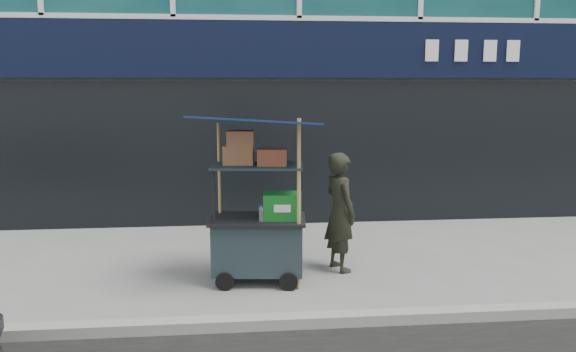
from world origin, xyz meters
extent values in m
plane|color=slate|center=(0.00, 0.00, 0.00)|extent=(80.00, 80.00, 0.00)
cube|color=gray|center=(0.00, -0.20, 0.06)|extent=(80.00, 0.18, 0.12)
cube|color=black|center=(0.00, 3.86, 2.90)|extent=(15.68, 0.06, 0.90)
cube|color=black|center=(0.00, 3.90, 1.20)|extent=(15.68, 0.04, 2.40)
cube|color=black|center=(-0.81, 1.14, 0.44)|extent=(1.12, 0.73, 0.62)
cylinder|color=black|center=(-1.21, 0.86, 0.11)|extent=(0.22, 0.07, 0.21)
cylinder|color=black|center=(-0.48, 0.78, 0.11)|extent=(0.22, 0.07, 0.21)
cube|color=black|center=(-0.81, 1.14, 0.77)|extent=(1.20, 0.81, 0.04)
cylinder|color=black|center=(-1.32, 0.93, 1.08)|extent=(0.03, 0.03, 0.66)
cylinder|color=black|center=(-0.35, 0.83, 1.08)|extent=(0.03, 0.03, 0.66)
cylinder|color=black|center=(-1.27, 1.46, 1.08)|extent=(0.03, 0.03, 0.66)
cylinder|color=black|center=(-0.30, 1.36, 1.08)|extent=(0.03, 0.03, 0.66)
cube|color=black|center=(-0.81, 1.14, 1.42)|extent=(1.12, 0.73, 0.03)
cylinder|color=#9D8246|center=(-0.35, 0.83, 1.00)|extent=(0.05, 0.05, 1.99)
cylinder|color=#9D8246|center=(-1.27, 1.46, 0.95)|extent=(0.04, 0.04, 1.90)
cube|color=#0D1949|center=(-0.81, 1.14, 1.95)|extent=(1.60, 1.21, 0.17)
cube|color=#0F6418|center=(-0.52, 1.07, 0.94)|extent=(0.47, 0.35, 0.31)
cylinder|color=silver|center=(-0.78, 0.96, 0.88)|extent=(0.06, 0.06, 0.18)
cylinder|color=blue|center=(-0.78, 0.96, 0.97)|extent=(0.03, 0.03, 0.02)
cube|color=brown|center=(-1.03, 1.21, 1.54)|extent=(0.38, 0.30, 0.22)
cube|color=brown|center=(-0.64, 1.08, 1.53)|extent=(0.36, 0.28, 0.19)
cube|color=brown|center=(-1.00, 1.19, 1.74)|extent=(0.33, 0.26, 0.18)
imported|color=black|center=(0.25, 1.46, 0.76)|extent=(0.54, 0.65, 1.52)
camera|label=1|loc=(-1.08, -5.38, 2.39)|focal=35.00mm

